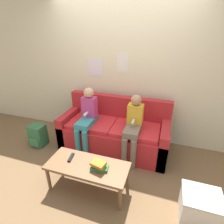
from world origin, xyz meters
TOP-DOWN VIEW (x-y plane):
  - ground_plane at (0.00, 0.00)m, footprint 10.00×10.00m
  - wall_back at (-0.00, 0.98)m, footprint 8.00×0.06m
  - couch at (0.00, 0.50)m, footprint 1.87×0.77m
  - coffee_table at (-0.05, -0.50)m, footprint 1.07×0.45m
  - person_left at (-0.43, 0.31)m, footprint 0.24×0.53m
  - person_right at (0.37, 0.31)m, footprint 0.24×0.53m
  - tv_remote at (-0.32, -0.45)m, footprint 0.07×0.17m
  - book_stack at (0.12, -0.52)m, footprint 0.24×0.17m
  - storage_box at (1.32, -0.50)m, footprint 0.42×0.37m
  - backpack at (-1.37, 0.11)m, footprint 0.27×0.25m

SIDE VIEW (x-z plane):
  - ground_plane at x=0.00m, z-range 0.00..0.00m
  - storage_box at x=1.32m, z-range 0.00..0.36m
  - backpack at x=-1.37m, z-range 0.00..0.41m
  - couch at x=0.00m, z-range -0.14..0.76m
  - coffee_table at x=-0.05m, z-range 0.15..0.55m
  - tv_remote at x=-0.32m, z-range 0.40..0.42m
  - book_stack at x=0.12m, z-range 0.40..0.50m
  - person_right at x=0.37m, z-range 0.08..1.17m
  - person_left at x=-0.43m, z-range 0.08..1.20m
  - wall_back at x=0.00m, z-range 0.00..2.60m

